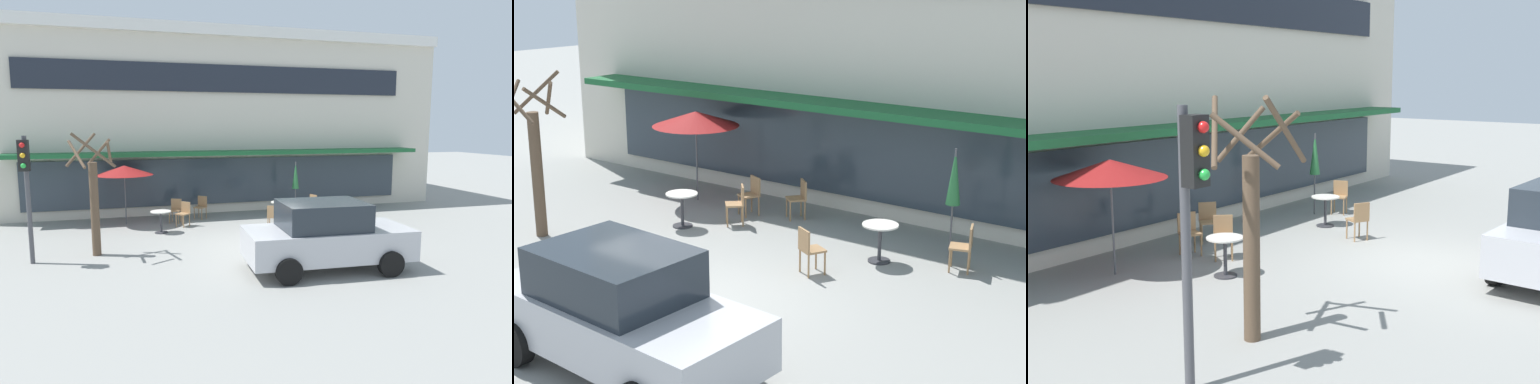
{
  "view_description": "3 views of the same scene",
  "coord_description": "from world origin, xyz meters",
  "views": [
    {
      "loc": [
        -4.08,
        -12.75,
        3.68
      ],
      "look_at": [
        0.54,
        3.29,
        1.21
      ],
      "focal_mm": 32.0,
      "sensor_mm": 36.0,
      "label": 1
    },
    {
      "loc": [
        8.42,
        -9.14,
        5.39
      ],
      "look_at": [
        -0.68,
        2.99,
        1.14
      ],
      "focal_mm": 55.0,
      "sensor_mm": 36.0,
      "label": 2
    },
    {
      "loc": [
        -11.65,
        -4.87,
        3.73
      ],
      "look_at": [
        -0.57,
        3.24,
        1.22
      ],
      "focal_mm": 45.0,
      "sensor_mm": 36.0,
      "label": 3
    }
  ],
  "objects": [
    {
      "name": "ground_plane",
      "position": [
        0.0,
        0.0,
        0.0
      ],
      "size": [
        80.0,
        80.0,
        0.0
      ],
      "primitive_type": "plane",
      "color": "gray"
    },
    {
      "name": "cafe_chair_4",
      "position": [
        -1.26,
        4.86,
        0.53
      ],
      "size": [
        0.56,
        0.56,
        0.89
      ],
      "color": "#9E754C",
      "rests_on": "ground"
    },
    {
      "name": "cafe_chair_3",
      "position": [
        3.07,
        4.02,
        0.53
      ],
      "size": [
        0.51,
        0.51,
        0.89
      ],
      "color": "#9E754C",
      "rests_on": "ground"
    },
    {
      "name": "cafe_table_near_wall",
      "position": [
        -2.97,
        2.84,
        0.52
      ],
      "size": [
        0.7,
        0.7,
        0.76
      ],
      "color": "#333338",
      "rests_on": "ground"
    },
    {
      "name": "cafe_chair_2",
      "position": [
        0.84,
        2.15,
        0.53
      ],
      "size": [
        0.54,
        0.54,
        0.89
      ],
      "color": "#9E754C",
      "rests_on": "ground"
    },
    {
      "name": "cafe_chair_1",
      "position": [
        -2.08,
        3.68,
        0.53
      ],
      "size": [
        0.57,
        0.57,
        0.89
      ],
      "color": "#9E754C",
      "rests_on": "ground"
    },
    {
      "name": "patio_umbrella_green_folded",
      "position": [
        -4.12,
        4.61,
        2.02
      ],
      "size": [
        2.1,
        2.1,
        2.2
      ],
      "color": "#4C4C51",
      "rests_on": "ground"
    },
    {
      "name": "street_tree",
      "position": [
        -4.95,
        0.59,
        1.65
      ],
      "size": [
        1.37,
        1.38,
        3.49
      ],
      "color": "brown",
      "rests_on": "ground"
    },
    {
      "name": "cafe_table_streetside",
      "position": [
        1.56,
        3.52,
        0.52
      ],
      "size": [
        0.7,
        0.7,
        0.76
      ],
      "color": "#333338",
      "rests_on": "ground"
    },
    {
      "name": "traffic_light_pole",
      "position": [
        -6.56,
        0.15,
        2.3
      ],
      "size": [
        0.26,
        0.44,
        3.4
      ],
      "color": "#47474C",
      "rests_on": "ground"
    },
    {
      "name": "building_facade",
      "position": [
        0.0,
        9.97,
        3.85
      ],
      "size": [
        19.85,
        9.1,
        7.7
      ],
      "color": "beige",
      "rests_on": "ground"
    },
    {
      "name": "patio_umbrella_cream_folded",
      "position": [
        2.57,
        4.51,
        1.63
      ],
      "size": [
        0.28,
        0.28,
        2.2
      ],
      "color": "#4C4C51",
      "rests_on": "ground"
    },
    {
      "name": "cafe_chair_0",
      "position": [
        -2.3,
        4.45,
        0.53
      ],
      "size": [
        0.52,
        0.52,
        0.89
      ],
      "color": "#9E754C",
      "rests_on": "ground"
    }
  ]
}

